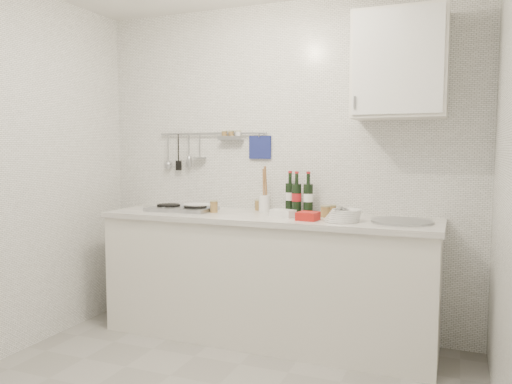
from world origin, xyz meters
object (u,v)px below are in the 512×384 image
plate_stack_hob (198,207)px  utensil_crock (264,201)px  wine_bottles (298,192)px  plate_stack_sink (344,215)px  wall_cabinet (400,65)px

plate_stack_hob → utensil_crock: utensil_crock is taller
utensil_crock → wine_bottles: bearing=3.6°
plate_stack_sink → utensil_crock: size_ratio=0.70×
plate_stack_hob → utensil_crock: (0.52, 0.10, 0.06)m
plate_stack_sink → utensil_crock: (-0.67, 0.28, 0.04)m
wall_cabinet → utensil_crock: bearing=176.5°
wall_cabinet → plate_stack_hob: wall_cabinet is taller
plate_stack_sink → wine_bottles: bearing=143.9°
plate_stack_hob → wine_bottles: wine_bottles is taller
plate_stack_sink → utensil_crock: bearing=157.3°
plate_stack_hob → plate_stack_sink: 1.20m
plate_stack_hob → plate_stack_sink: (1.19, -0.18, 0.02)m
plate_stack_sink → utensil_crock: utensil_crock is taller
wall_cabinet → plate_stack_hob: 1.81m
plate_stack_hob → utensil_crock: bearing=11.4°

